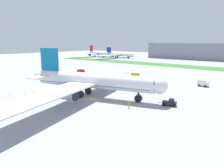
{
  "coord_description": "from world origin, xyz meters",
  "views": [
    {
      "loc": [
        52.5,
        -49.44,
        19.51
      ],
      "look_at": [
        0.6,
        11.6,
        3.72
      ],
      "focal_mm": 34.55,
      "sensor_mm": 36.0,
      "label": 1
    }
  ],
  "objects_px": {
    "service_truck_baggage_loader": "(81,71)",
    "parked_airliner_far_left": "(97,53)",
    "traffic_cone_near_nose": "(24,94)",
    "traffic_cone_port_wing": "(10,95)",
    "traffic_cone_starboard_wing": "(17,99)",
    "service_truck_catering_van": "(203,83)",
    "service_truck_fuel_bowser": "(134,76)",
    "ground_crew_wingwalker_port": "(129,105)",
    "airliner_foreground": "(91,81)",
    "pushback_tug": "(170,103)",
    "parked_airliner_far_centre": "(118,54)"
  },
  "relations": [
    {
      "from": "traffic_cone_near_nose",
      "to": "traffic_cone_port_wing",
      "type": "height_order",
      "value": "same"
    },
    {
      "from": "pushback_tug",
      "to": "service_truck_catering_van",
      "type": "xyz_separation_m",
      "value": [
        -1.96,
        36.94,
        0.53
      ]
    },
    {
      "from": "service_truck_fuel_bowser",
      "to": "service_truck_baggage_loader",
      "type": "bearing_deg",
      "value": -173.3
    },
    {
      "from": "pushback_tug",
      "to": "service_truck_fuel_bowser",
      "type": "distance_m",
      "value": 49.4
    },
    {
      "from": "traffic_cone_near_nose",
      "to": "traffic_cone_port_wing",
      "type": "relative_size",
      "value": 1.0
    },
    {
      "from": "service_truck_fuel_bowser",
      "to": "service_truck_catering_van",
      "type": "relative_size",
      "value": 1.24
    },
    {
      "from": "traffic_cone_starboard_wing",
      "to": "parked_airliner_far_left",
      "type": "xyz_separation_m",
      "value": [
        -126.66,
        169.26,
        4.69
      ]
    },
    {
      "from": "pushback_tug",
      "to": "parked_airliner_far_centre",
      "type": "distance_m",
      "value": 198.7
    },
    {
      "from": "traffic_cone_near_nose",
      "to": "service_truck_baggage_loader",
      "type": "bearing_deg",
      "value": 117.09
    },
    {
      "from": "traffic_cone_near_nose",
      "to": "service_truck_fuel_bowser",
      "type": "bearing_deg",
      "value": 78.43
    },
    {
      "from": "traffic_cone_near_nose",
      "to": "traffic_cone_port_wing",
      "type": "bearing_deg",
      "value": -119.74
    },
    {
      "from": "airliner_foreground",
      "to": "service_truck_fuel_bowser",
      "type": "relative_size",
      "value": 14.24
    },
    {
      "from": "traffic_cone_near_nose",
      "to": "parked_airliner_far_left",
      "type": "bearing_deg",
      "value": 126.53
    },
    {
      "from": "ground_crew_wingwalker_port",
      "to": "service_truck_catering_van",
      "type": "relative_size",
      "value": 0.36
    },
    {
      "from": "traffic_cone_near_nose",
      "to": "parked_airliner_far_centre",
      "type": "bearing_deg",
      "value": 118.06
    },
    {
      "from": "service_truck_catering_van",
      "to": "service_truck_baggage_loader",
      "type": "bearing_deg",
      "value": -173.8
    },
    {
      "from": "traffic_cone_near_nose",
      "to": "service_truck_baggage_loader",
      "type": "xyz_separation_m",
      "value": [
        -26.19,
        51.21,
        1.12
      ]
    },
    {
      "from": "traffic_cone_starboard_wing",
      "to": "parked_airliner_far_left",
      "type": "height_order",
      "value": "parked_airliner_far_left"
    },
    {
      "from": "airliner_foreground",
      "to": "traffic_cone_port_wing",
      "type": "height_order",
      "value": "airliner_foreground"
    },
    {
      "from": "traffic_cone_starboard_wing",
      "to": "traffic_cone_near_nose",
      "type": "bearing_deg",
      "value": 134.58
    },
    {
      "from": "traffic_cone_near_nose",
      "to": "airliner_foreground",
      "type": "bearing_deg",
      "value": 33.77
    },
    {
      "from": "traffic_cone_port_wing",
      "to": "service_truck_fuel_bowser",
      "type": "bearing_deg",
      "value": 76.98
    },
    {
      "from": "airliner_foreground",
      "to": "parked_airliner_far_left",
      "type": "distance_m",
      "value": 206.99
    },
    {
      "from": "service_truck_catering_van",
      "to": "ground_crew_wingwalker_port",
      "type": "bearing_deg",
      "value": -97.31
    },
    {
      "from": "pushback_tug",
      "to": "parked_airliner_far_left",
      "type": "relative_size",
      "value": 0.08
    },
    {
      "from": "traffic_cone_near_nose",
      "to": "service_truck_baggage_loader",
      "type": "relative_size",
      "value": 0.12
    },
    {
      "from": "service_truck_baggage_loader",
      "to": "parked_airliner_far_left",
      "type": "xyz_separation_m",
      "value": [
        -95.37,
        112.87,
        3.57
      ]
    },
    {
      "from": "airliner_foreground",
      "to": "service_truck_baggage_loader",
      "type": "relative_size",
      "value": 16.73
    },
    {
      "from": "traffic_cone_near_nose",
      "to": "traffic_cone_starboard_wing",
      "type": "height_order",
      "value": "same"
    },
    {
      "from": "traffic_cone_starboard_wing",
      "to": "service_truck_fuel_bowser",
      "type": "height_order",
      "value": "service_truck_fuel_bowser"
    },
    {
      "from": "traffic_cone_near_nose",
      "to": "service_truck_fuel_bowser",
      "type": "relative_size",
      "value": 0.1
    },
    {
      "from": "traffic_cone_starboard_wing",
      "to": "service_truck_catering_van",
      "type": "xyz_separation_m",
      "value": [
        40.59,
        64.2,
        1.3
      ]
    },
    {
      "from": "service_truck_baggage_loader",
      "to": "parked_airliner_far_left",
      "type": "relative_size",
      "value": 0.07
    },
    {
      "from": "traffic_cone_starboard_wing",
      "to": "parked_airliner_far_centre",
      "type": "distance_m",
      "value": 195.71
    },
    {
      "from": "pushback_tug",
      "to": "parked_airliner_far_centre",
      "type": "relative_size",
      "value": 0.08
    },
    {
      "from": "ground_crew_wingwalker_port",
      "to": "traffic_cone_starboard_wing",
      "type": "xyz_separation_m",
      "value": [
        -34.52,
        -16.87,
        -0.77
      ]
    },
    {
      "from": "airliner_foreground",
      "to": "traffic_cone_starboard_wing",
      "type": "height_order",
      "value": "airliner_foreground"
    },
    {
      "from": "pushback_tug",
      "to": "parked_airliner_far_left",
      "type": "distance_m",
      "value": 220.93
    },
    {
      "from": "ground_crew_wingwalker_port",
      "to": "traffic_cone_near_nose",
      "type": "bearing_deg",
      "value": -163.56
    },
    {
      "from": "pushback_tug",
      "to": "traffic_cone_starboard_wing",
      "type": "xyz_separation_m",
      "value": [
        -42.55,
        -27.26,
        -0.76
      ]
    },
    {
      "from": "traffic_cone_near_nose",
      "to": "parked_airliner_far_left",
      "type": "relative_size",
      "value": 0.01
    },
    {
      "from": "parked_airliner_far_centre",
      "to": "traffic_cone_starboard_wing",
      "type": "bearing_deg",
      "value": -61.34
    },
    {
      "from": "traffic_cone_starboard_wing",
      "to": "service_truck_catering_van",
      "type": "bearing_deg",
      "value": 57.7
    },
    {
      "from": "parked_airliner_far_left",
      "to": "airliner_foreground",
      "type": "bearing_deg",
      "value": -46.43
    },
    {
      "from": "ground_crew_wingwalker_port",
      "to": "service_truck_fuel_bowser",
      "type": "bearing_deg",
      "value": 122.72
    },
    {
      "from": "airliner_foreground",
      "to": "pushback_tug",
      "type": "relative_size",
      "value": 13.87
    },
    {
      "from": "traffic_cone_port_wing",
      "to": "service_truck_catering_van",
      "type": "bearing_deg",
      "value": 52.76
    },
    {
      "from": "traffic_cone_starboard_wing",
      "to": "service_truck_fuel_bowser",
      "type": "relative_size",
      "value": 0.1
    },
    {
      "from": "pushback_tug",
      "to": "ground_crew_wingwalker_port",
      "type": "relative_size",
      "value": 3.5
    },
    {
      "from": "traffic_cone_near_nose",
      "to": "service_truck_catering_van",
      "type": "bearing_deg",
      "value": 52.26
    }
  ]
}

